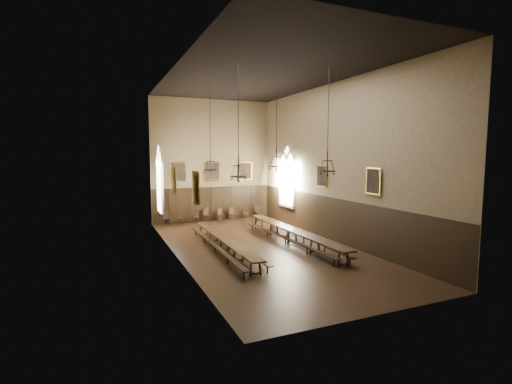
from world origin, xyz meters
TOP-DOWN VIEW (x-y plane):
  - floor at (0.00, 0.00)m, footprint 9.00×18.00m
  - ceiling at (0.00, 0.00)m, footprint 9.00×18.00m
  - wall_back at (0.00, 9.01)m, footprint 9.00×0.02m
  - wall_front at (0.00, -9.01)m, footprint 9.00×0.02m
  - wall_left at (-4.51, 0.00)m, footprint 0.02×18.00m
  - wall_right at (4.51, 0.00)m, footprint 0.02×18.00m
  - wainscot_panelling at (0.00, 0.00)m, footprint 9.00×18.00m
  - table_left at (-2.03, 0.09)m, footprint 0.76×9.22m
  - table_right at (2.01, 0.25)m, footprint 0.74×10.44m
  - bench_left_outer at (-2.56, 0.11)m, footprint 0.48×9.48m
  - bench_left_inner at (-1.45, 0.17)m, footprint 0.34×9.01m
  - bench_right_inner at (1.47, 0.04)m, footprint 0.66×9.40m
  - bench_right_outer at (2.61, -0.01)m, footprint 0.74×9.58m
  - chair_0 at (-3.55, 8.53)m, footprint 0.42×0.42m
  - chair_1 at (-2.60, 8.49)m, footprint 0.49×0.49m
  - chair_2 at (-1.40, 8.53)m, footprint 0.48×0.48m
  - chair_3 at (-0.58, 8.59)m, footprint 0.54×0.54m
  - chair_4 at (0.49, 8.56)m, footprint 0.51×0.51m
  - chair_5 at (1.42, 8.56)m, footprint 0.52×0.52m
  - chair_6 at (2.51, 8.53)m, footprint 0.49×0.49m
  - chair_7 at (3.52, 8.57)m, footprint 0.47×0.47m
  - chandelier_back_left at (-1.90, 2.92)m, footprint 0.79×0.79m
  - chandelier_back_right at (2.19, 2.67)m, footprint 0.93×0.93m
  - chandelier_front_left at (-2.07, -2.12)m, footprint 0.76×0.76m
  - chandelier_front_right at (2.11, -2.91)m, footprint 0.77×0.77m
  - portrait_back_0 at (-2.60, 8.88)m, footprint 1.10×0.12m
  - portrait_back_1 at (0.00, 8.88)m, footprint 1.10×0.12m
  - portrait_back_2 at (2.60, 8.88)m, footprint 1.10×0.12m
  - portrait_left_0 at (-4.38, 1.00)m, footprint 0.12×1.00m
  - portrait_left_1 at (-4.38, -3.50)m, footprint 0.12×1.00m
  - portrait_right_0 at (4.38, 1.00)m, footprint 0.12×1.00m
  - portrait_right_1 at (4.38, -3.50)m, footprint 0.12×1.00m
  - window_right at (4.43, 5.50)m, footprint 0.20×2.20m
  - window_left at (-4.43, 5.50)m, footprint 0.20×2.20m

SIDE VIEW (x-z plane):
  - floor at x=0.00m, z-range -0.02..0.00m
  - bench_left_inner at x=-1.45m, z-range 0.06..0.46m
  - chair_2 at x=-1.40m, z-range -0.17..0.69m
  - bench_right_inner at x=1.47m, z-range 0.06..0.48m
  - bench_left_outer at x=-2.56m, z-range 0.06..0.48m
  - bench_right_outer at x=2.61m, z-range 0.06..0.49m
  - chair_1 at x=-2.60m, z-range -0.18..0.73m
  - chair_4 at x=0.49m, z-range -0.18..0.73m
  - chair_0 at x=-3.55m, z-range -0.18..0.74m
  - chair_5 at x=1.42m, z-range -0.18..0.74m
  - chair_6 at x=2.51m, z-range -0.19..0.77m
  - chair_7 at x=3.52m, z-range -0.20..0.80m
  - chair_3 at x=-0.58m, z-range -0.20..0.83m
  - table_left at x=-2.03m, z-range 0.00..0.72m
  - table_right at x=2.01m, z-range 0.00..0.81m
  - wainscot_panelling at x=0.00m, z-range 0.00..2.50m
  - window_right at x=4.43m, z-range 1.10..5.70m
  - window_left at x=-4.43m, z-range 1.10..5.70m
  - portrait_back_0 at x=-2.60m, z-range 3.00..4.40m
  - portrait_back_1 at x=0.00m, z-range 3.00..4.40m
  - portrait_back_2 at x=2.60m, z-range 3.00..4.40m
  - portrait_left_0 at x=-4.38m, z-range 3.05..4.35m
  - portrait_left_1 at x=-4.38m, z-range 3.05..4.35m
  - portrait_right_0 at x=4.38m, z-range 3.05..4.35m
  - portrait_right_1 at x=4.38m, z-range 3.05..4.35m
  - chandelier_front_left at x=-2.07m, z-range 1.83..6.96m
  - chandelier_back_left at x=-1.90m, z-range 1.92..6.98m
  - wall_back at x=0.00m, z-range 0.00..9.00m
  - wall_front at x=0.00m, z-range 0.00..9.00m
  - wall_left at x=-4.51m, z-range 0.00..9.00m
  - wall_right at x=4.51m, z-range 0.00..9.00m
  - chandelier_back_right at x=2.19m, z-range 2.06..7.00m
  - chandelier_front_right at x=2.11m, z-range 2.09..7.03m
  - ceiling at x=0.00m, z-range 9.00..9.02m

